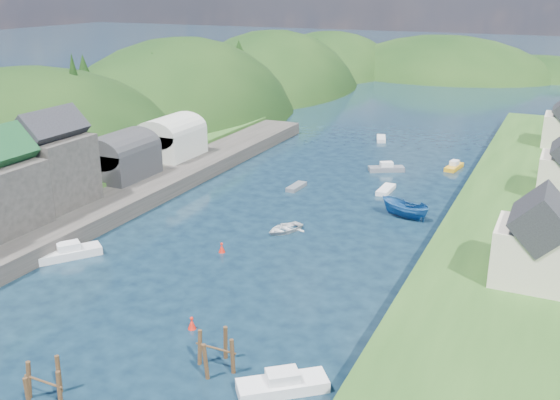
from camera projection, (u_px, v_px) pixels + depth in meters
The scene contains 13 objects.
ground at pixel (345, 181), 89.50m from camera, with size 600.00×600.00×0.00m, color black.
hillside_left at pixel (181, 158), 131.53m from camera, with size 44.00×245.56×52.00m.
far_hills at pixel (477, 109), 198.70m from camera, with size 103.00×68.00×44.00m.
hill_trees at pixel (378, 90), 97.64m from camera, with size 92.00×148.91×12.31m.
quay_left at pixel (66, 216), 73.09m from camera, with size 12.00×110.00×2.00m, color #2D2B28.
terrace_left_grass at pixel (22, 206), 75.81m from camera, with size 12.00×110.00×2.50m, color #234719.
boat_sheds at pixel (148, 143), 88.75m from camera, with size 7.00×21.00×7.50m.
terrace_right at pixel (525, 222), 70.54m from camera, with size 16.00×120.00×2.40m, color #234719.
piling_cluster_near at pixel (44, 388), 41.67m from camera, with size 3.28×3.05×3.43m.
piling_cluster_far at pixel (216, 355), 45.45m from camera, with size 3.34×3.10×3.41m.
channel_buoy_near at pixel (192, 324), 50.92m from camera, with size 0.70×0.70×1.10m.
channel_buoy_far at pixel (222, 248), 65.51m from camera, with size 0.70×0.70×1.10m.
moored_boats at pixel (234, 266), 60.82m from camera, with size 35.27×96.75×2.37m.
Camera 1 is at (27.74, -31.37, 26.72)m, focal length 40.00 mm.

